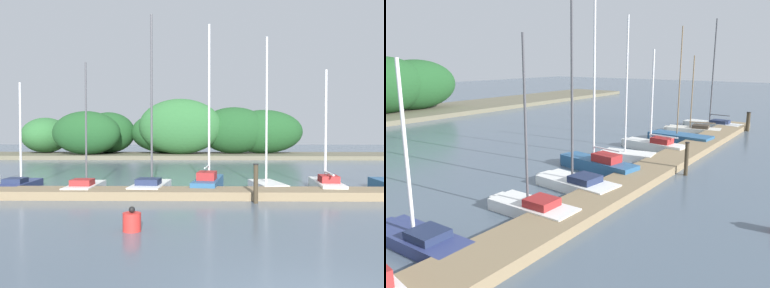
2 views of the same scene
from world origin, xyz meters
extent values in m
cube|color=#847051|center=(0.00, 10.78, 0.17)|extent=(30.42, 1.80, 0.35)
cube|color=#66604C|center=(0.00, 36.76, 0.20)|extent=(71.04, 8.00, 0.40)
ellipsoid|color=#235628|center=(-5.48, 38.27, 2.65)|extent=(7.77, 5.79, 4.51)
ellipsoid|color=#1E4C23|center=(1.86, 37.47, 2.89)|extent=(7.67, 4.43, 4.97)
ellipsoid|color=#1E4C23|center=(5.09, 37.78, 2.75)|extent=(8.40, 4.05, 4.70)
ellipsoid|color=#1E4C23|center=(-13.41, 35.03, 2.62)|extent=(6.96, 3.86, 4.45)
ellipsoid|color=#2D6633|center=(-19.03, 38.73, 2.35)|extent=(5.26, 5.26, 3.90)
ellipsoid|color=#1E4C23|center=(-11.86, 38.34, 2.64)|extent=(5.76, 4.66, 4.49)
ellipsoid|color=#2D6633|center=(-3.86, 36.27, 3.29)|extent=(8.72, 4.05, 5.78)
cube|color=navy|center=(-10.50, 13.04, 0.18)|extent=(1.24, 3.32, 0.35)
cube|color=navy|center=(-10.54, 14.52, 0.16)|extent=(0.66, 0.84, 0.30)
cube|color=#1E2847|center=(-10.49, 12.63, 0.46)|extent=(0.89, 1.01, 0.23)
cylinder|color=silver|center=(-10.51, 13.29, 2.73)|extent=(0.10, 0.10, 4.76)
cube|color=white|center=(-7.03, 11.97, 0.20)|extent=(1.21, 3.15, 0.40)
cube|color=white|center=(-7.02, 13.39, 0.18)|extent=(0.65, 0.79, 0.34)
cube|color=maroon|center=(-7.03, 11.58, 0.53)|extent=(0.89, 0.95, 0.26)
cylinder|color=#4C4C51|center=(-7.03, 12.21, 3.13)|extent=(0.08, 0.08, 5.47)
cube|color=white|center=(-4.11, 12.27, 0.20)|extent=(1.68, 3.51, 0.40)
cube|color=white|center=(-3.95, 13.79, 0.18)|extent=(0.82, 0.92, 0.34)
cube|color=#1E2847|center=(-4.15, 11.85, 0.53)|extent=(1.11, 1.12, 0.26)
cylinder|color=#4C4C51|center=(-4.08, 12.52, 4.25)|extent=(0.10, 0.10, 7.69)
cube|color=#285684|center=(-1.47, 12.96, 0.28)|extent=(1.66, 4.05, 0.55)
cube|color=#285684|center=(-1.20, 14.71, 0.25)|extent=(0.73, 1.06, 0.47)
cube|color=maroon|center=(-1.55, 12.47, 0.73)|extent=(0.98, 1.29, 0.36)
cylinder|color=silver|center=(-1.43, 13.25, 4.19)|extent=(0.10, 0.10, 7.28)
cylinder|color=silver|center=(-1.54, 12.53, 1.13)|extent=(0.31, 1.61, 0.06)
cube|color=white|center=(1.30, 12.88, 0.19)|extent=(1.57, 2.79, 0.38)
cube|color=white|center=(1.11, 14.05, 0.17)|extent=(0.73, 0.75, 0.32)
cylinder|color=silver|center=(1.27, 13.07, 3.78)|extent=(0.10, 0.10, 6.80)
cube|color=white|center=(3.97, 12.64, 0.24)|extent=(1.39, 3.75, 0.48)
cube|color=white|center=(4.13, 14.28, 0.21)|extent=(0.65, 0.97, 0.41)
cube|color=maroon|center=(3.92, 12.18, 0.63)|extent=(0.88, 1.17, 0.31)
cylinder|color=silver|center=(3.99, 12.91, 3.05)|extent=(0.11, 0.11, 5.15)
cylinder|color=silver|center=(3.91, 12.11, 0.89)|extent=(0.27, 1.79, 0.08)
cube|color=#285684|center=(7.17, 13.94, 0.23)|extent=(0.83, 0.99, 0.43)
cylinder|color=#3D3323|center=(0.27, 9.44, 0.74)|extent=(0.17, 0.17, 1.48)
cylinder|color=black|center=(0.27, 9.44, 1.50)|extent=(0.20, 0.20, 0.04)
cylinder|color=red|center=(-3.76, 5.04, 0.25)|extent=(0.51, 0.51, 0.51)
sphere|color=black|center=(-3.76, 5.04, 0.60)|extent=(0.18, 0.18, 0.18)
camera|label=1|loc=(-1.91, -5.97, 2.75)|focal=37.75mm
camera|label=2|loc=(-15.89, 3.80, 5.05)|focal=35.84mm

